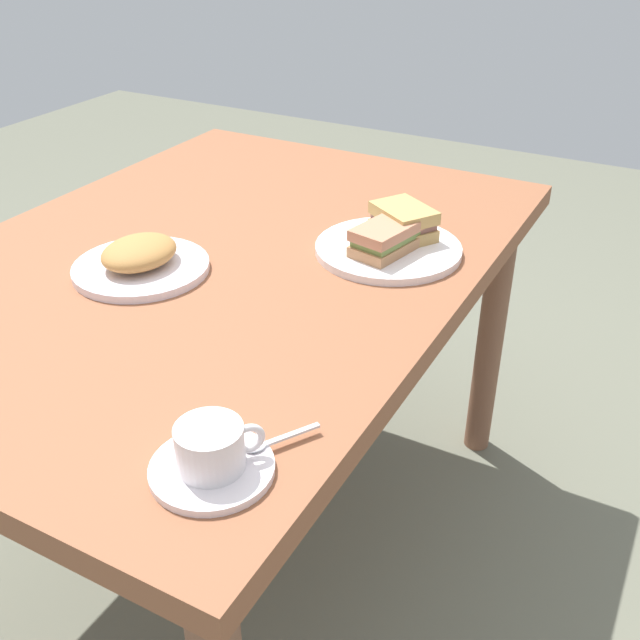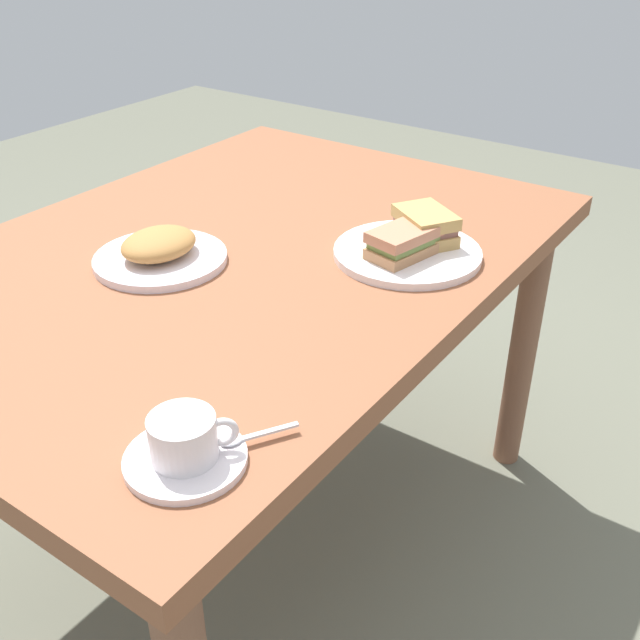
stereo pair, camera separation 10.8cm
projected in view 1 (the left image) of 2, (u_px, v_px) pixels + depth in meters
ground_plane at (238, 532)px, 1.70m from camera, size 6.00×6.00×0.00m
dining_table at (219, 295)px, 1.38m from camera, size 1.26×0.90×0.70m
sandwich_plate at (388, 249)px, 1.34m from camera, size 0.26×0.26×0.01m
sandwich_front at (387, 237)px, 1.31m from camera, size 0.15×0.10×0.05m
sandwich_back at (403, 222)px, 1.36m from camera, size 0.13×0.14×0.06m
coffee_saucer at (212, 469)px, 0.85m from camera, size 0.14×0.14×0.01m
coffee_cup at (211, 445)px, 0.83m from camera, size 0.09×0.09×0.05m
spoon at (270, 442)px, 0.87m from camera, size 0.09×0.06×0.01m
side_plate at (141, 268)px, 1.28m from camera, size 0.23×0.23×0.01m
side_food_pile at (139, 252)px, 1.26m from camera, size 0.14×0.12×0.04m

